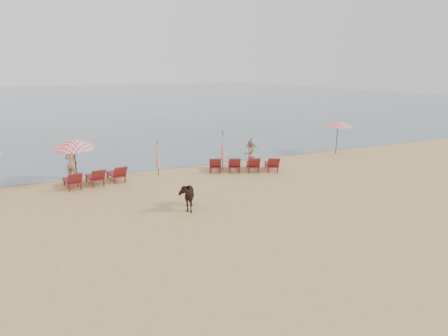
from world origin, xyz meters
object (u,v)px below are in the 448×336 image
object	(u,v)px
lounger_cluster_left	(96,177)
beachgoer_right_b	(251,149)
umbrella_open_left_b	(73,143)
cow	(186,195)
umbrella_closed_left	(158,154)
lounger_cluster_right	(244,164)
umbrella_closed_right	(223,146)
beachgoer_right_a	(250,154)
umbrella_open_right	(338,124)
beachgoer_left	(71,163)

from	to	relation	value
lounger_cluster_left	beachgoer_right_b	bearing A→B (deg)	0.36
umbrella_open_left_b	cow	xyz separation A→B (m)	(4.18, -5.66, -1.71)
umbrella_closed_left	cow	xyz separation A→B (m)	(-0.27, -5.79, -0.65)
cow	beachgoer_right_b	world-z (taller)	beachgoer_right_b
lounger_cluster_right	umbrella_closed_right	distance (m)	1.73
beachgoer_right_a	cow	bearing A→B (deg)	40.92
umbrella_open_left_b	umbrella_closed_right	distance (m)	8.56
beachgoer_right_a	umbrella_open_right	bearing A→B (deg)	-176.12
umbrella_open_left_b	beachgoer_right_a	xyz separation A→B (m)	(10.35, -0.18, -1.51)
umbrella_open_right	beachgoer_right_a	size ratio (longest dim) A/B	1.47
lounger_cluster_left	cow	size ratio (longest dim) A/B	2.14
umbrella_closed_left	beachgoer_right_b	size ratio (longest dim) A/B	1.43
cow	beachgoer_left	xyz separation A→B (m)	(-4.34, 7.14, 0.31)
umbrella_open_left_b	beachgoer_right_b	xyz separation A→B (m)	(11.41, 1.53, -1.62)
beachgoer_left	beachgoer_right_a	world-z (taller)	beachgoer_left
beachgoer_left	lounger_cluster_right	bearing A→B (deg)	-165.62
beachgoer_right_a	beachgoer_right_b	world-z (taller)	beachgoer_right_a
umbrella_closed_right	beachgoer_left	xyz separation A→B (m)	(-8.67, 1.54, -0.54)
beachgoer_right_b	beachgoer_right_a	bearing A→B (deg)	102.22
beachgoer_right_a	lounger_cluster_right	bearing A→B (deg)	44.24
umbrella_closed_left	umbrella_closed_right	size ratio (longest dim) A/B	0.87
umbrella_open_left_b	umbrella_closed_left	world-z (taller)	umbrella_open_left_b
beachgoer_left	cow	bearing A→B (deg)	150.41
lounger_cluster_left	lounger_cluster_right	xyz separation A→B (m)	(8.54, -0.85, -0.01)
umbrella_open_left_b	beachgoer_right_b	bearing A→B (deg)	0.72
lounger_cluster_right	beachgoer_left	size ratio (longest dim) A/B	2.36
umbrella_closed_left	beachgoer_left	size ratio (longest dim) A/B	1.10
lounger_cluster_right	beachgoer_right_b	world-z (taller)	beachgoer_right_b
umbrella_closed_left	beachgoer_right_a	distance (m)	5.92
lounger_cluster_right	beachgoer_left	distance (m)	9.96
umbrella_open_left_b	beachgoer_right_b	world-z (taller)	umbrella_open_left_b
umbrella_closed_left	beachgoer_right_a	size ratio (longest dim) A/B	1.24
lounger_cluster_left	umbrella_open_right	distance (m)	17.09
lounger_cluster_left	beachgoer_right_b	distance (m)	10.62
lounger_cluster_left	cow	world-z (taller)	cow
lounger_cluster_right	umbrella_open_left_b	size ratio (longest dim) A/B	1.66
umbrella_closed_left	cow	size ratio (longest dim) A/B	1.38
lounger_cluster_right	beachgoer_right_a	xyz separation A→B (m)	(0.88, 0.87, 0.39)
umbrella_open_left_b	beachgoer_left	distance (m)	2.04
umbrella_open_right	cow	distance (m)	15.10
umbrella_open_right	beachgoer_right_a	world-z (taller)	umbrella_open_right
umbrella_closed_right	beachgoer_left	distance (m)	8.82
beachgoer_right_a	lounger_cluster_left	bearing A→B (deg)	-0.56
cow	umbrella_open_left_b	bearing A→B (deg)	143.35
lounger_cluster_left	umbrella_open_left_b	size ratio (longest dim) A/B	1.21
lounger_cluster_left	cow	bearing A→B (deg)	-68.23
lounger_cluster_left	umbrella_closed_right	distance (m)	7.66
umbrella_open_right	umbrella_closed_left	world-z (taller)	umbrella_open_right
cow	beachgoer_left	distance (m)	8.36
umbrella_open_left_b	beachgoer_left	xyz separation A→B (m)	(-0.15, 1.48, -1.40)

